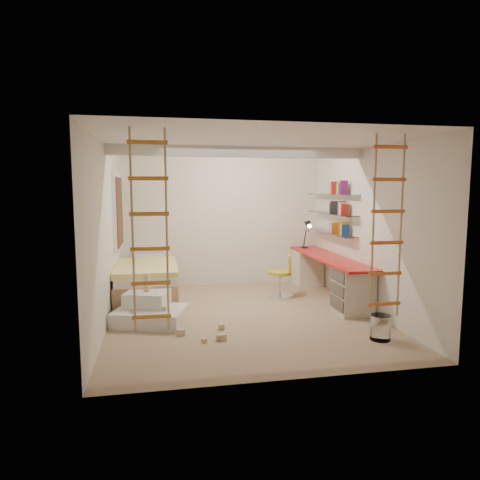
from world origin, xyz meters
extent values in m
plane|color=#947D5F|center=(0.00, 0.00, 0.00)|extent=(4.50, 4.50, 0.00)
cube|color=white|center=(0.00, 0.30, 2.52)|extent=(4.00, 0.18, 0.16)
cube|color=white|center=(-1.97, 1.50, 1.55)|extent=(0.06, 1.15, 1.35)
cube|color=#4C2D1E|center=(-1.93, 1.50, 1.55)|extent=(0.02, 1.00, 1.20)
cylinder|color=white|center=(1.55, -1.34, 0.16)|extent=(0.26, 0.26, 0.33)
cube|color=red|center=(1.72, 0.83, 0.73)|extent=(0.55, 2.80, 0.04)
cube|color=beige|center=(1.72, 1.93, 0.35)|extent=(0.52, 0.55, 0.71)
cube|color=beige|center=(1.72, -0.17, 0.35)|extent=(0.52, 0.55, 0.71)
cube|color=#4C4742|center=(1.45, -0.17, 0.61)|extent=(0.02, 0.50, 0.18)
cube|color=#4C4742|center=(1.45, -0.17, 0.39)|extent=(0.02, 0.50, 0.18)
cube|color=#4C4742|center=(1.45, -0.17, 0.17)|extent=(0.02, 0.50, 0.18)
cube|color=white|center=(1.87, 1.13, 1.15)|extent=(0.25, 1.80, 0.01)
cube|color=white|center=(1.87, 1.13, 1.50)|extent=(0.25, 1.80, 0.01)
cube|color=white|center=(1.87, 1.13, 1.85)|extent=(0.25, 1.80, 0.01)
cube|color=#AD7F51|center=(-1.48, 1.23, 0.23)|extent=(1.00, 2.00, 0.45)
cube|color=white|center=(-1.48, 1.23, 0.51)|extent=(0.95, 1.95, 0.12)
cube|color=yellow|center=(-1.48, 1.08, 0.62)|extent=(1.02, 1.60, 0.10)
cube|color=white|center=(-1.48, 2.03, 0.63)|extent=(0.55, 0.35, 0.12)
cylinder|color=black|center=(1.67, 1.98, 0.76)|extent=(0.14, 0.14, 0.02)
cylinder|color=black|center=(1.67, 1.98, 0.95)|extent=(0.02, 0.15, 0.36)
cylinder|color=black|center=(1.67, 1.88, 1.20)|extent=(0.02, 0.27, 0.20)
cone|color=black|center=(1.67, 1.76, 1.25)|extent=(0.12, 0.14, 0.15)
cylinder|color=#FFEABF|center=(1.67, 1.72, 1.22)|extent=(0.08, 0.04, 0.08)
cylinder|color=gold|center=(0.86, 0.99, 0.45)|extent=(0.49, 0.49, 0.06)
cube|color=gold|center=(1.02, 0.95, 0.64)|extent=(0.12, 0.31, 0.29)
cylinder|color=silver|center=(0.86, 0.99, 0.25)|extent=(0.06, 0.06, 0.40)
cylinder|color=silver|center=(0.86, 0.99, 0.02)|extent=(0.57, 0.57, 0.05)
cube|color=silver|center=(-1.40, -0.08, 0.11)|extent=(1.17, 1.03, 0.22)
cube|color=silver|center=(-1.45, 0.07, 0.33)|extent=(0.72, 0.65, 0.22)
cube|color=#CCB284|center=(-1.45, 0.07, 0.48)|extent=(0.10, 0.10, 0.08)
cube|color=#CCB284|center=(-1.45, 0.07, 0.55)|extent=(0.09, 0.09, 0.07)
cube|color=#CCB284|center=(-1.45, 0.07, 0.65)|extent=(0.08, 0.08, 0.12)
cube|color=#CCB284|center=(-1.20, -0.23, 0.25)|extent=(0.06, 0.06, 0.06)
cube|color=#CCB284|center=(-1.16, 0.04, 0.25)|extent=(0.06, 0.06, 0.06)
cube|color=#CCB284|center=(-1.64, -0.26, 0.25)|extent=(0.06, 0.06, 0.06)
cube|color=#CCB284|center=(-0.72, -1.02, 0.04)|extent=(0.07, 0.07, 0.07)
cube|color=#CCB284|center=(-1.00, -0.70, 0.04)|extent=(0.07, 0.07, 0.07)
cube|color=#CCB284|center=(-0.51, -0.97, 0.04)|extent=(0.07, 0.07, 0.07)
cube|color=#CCB284|center=(-0.47, -0.98, 0.04)|extent=(0.07, 0.07, 0.07)
cube|color=#CCB284|center=(-0.42, -0.55, 0.04)|extent=(0.07, 0.07, 0.07)
cube|color=#194CA5|center=(1.87, 1.13, 1.27)|extent=(0.14, 0.52, 0.22)
cube|color=yellow|center=(1.87, 1.13, 1.62)|extent=(0.14, 0.46, 0.22)
cube|color=#1E722D|center=(1.87, 1.13, 1.97)|extent=(0.14, 0.64, 0.22)
camera|label=1|loc=(-1.25, -6.28, 1.96)|focal=32.00mm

